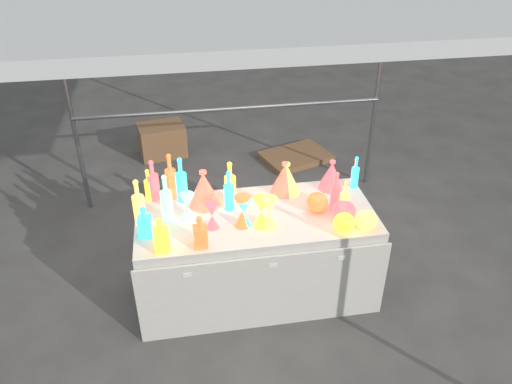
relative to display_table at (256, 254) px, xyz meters
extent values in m
plane|color=#5B5954|center=(0.00, 0.01, -0.37)|extent=(80.00, 80.00, 0.00)
cylinder|color=gray|center=(-1.50, 1.51, 0.83)|extent=(0.04, 0.04, 2.40)
cylinder|color=gray|center=(1.50, 1.51, 0.83)|extent=(0.04, 0.04, 2.40)
cylinder|color=gray|center=(0.00, 1.48, 0.63)|extent=(3.00, 0.04, 0.04)
cube|color=silver|center=(0.00, 0.01, 0.00)|extent=(1.80, 0.80, 0.75)
cube|color=silver|center=(0.00, -0.41, -0.04)|extent=(1.84, 0.02, 0.68)
cube|color=white|center=(-0.55, -0.42, 0.23)|extent=(0.06, 0.00, 0.03)
cube|color=white|center=(0.05, -0.42, 0.23)|extent=(0.06, 0.00, 0.03)
cube|color=white|center=(0.55, -0.42, 0.23)|extent=(0.06, 0.00, 0.03)
cube|color=brown|center=(-0.74, 2.56, -0.18)|extent=(0.60, 0.48, 0.39)
cube|color=brown|center=(0.85, 2.17, -0.34)|extent=(0.92, 0.78, 0.07)
camera|label=1|loc=(-0.51, -3.05, 2.52)|focal=35.00mm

